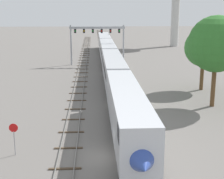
# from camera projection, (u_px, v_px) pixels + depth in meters

# --- Properties ---
(ground_plane) EXTENTS (400.00, 400.00, 0.00)m
(ground_plane) POSITION_uv_depth(u_px,v_px,m) (108.00, 157.00, 28.70)
(ground_plane) COLOR slate
(track_main) EXTENTS (2.60, 200.00, 0.16)m
(track_main) POSITION_uv_depth(u_px,v_px,m) (106.00, 56.00, 86.97)
(track_main) COLOR slate
(track_main) RESTS_ON ground
(track_near) EXTENTS (2.60, 160.00, 0.16)m
(track_near) POSITION_uv_depth(u_px,v_px,m) (82.00, 71.00, 67.29)
(track_near) COLOR slate
(track_near) RESTS_ON ground
(passenger_train) EXTENTS (3.04, 87.85, 4.80)m
(passenger_train) POSITION_uv_depth(u_px,v_px,m) (110.00, 60.00, 64.63)
(passenger_train) COLOR silver
(passenger_train) RESTS_ON ground
(signal_gantry) EXTENTS (12.10, 0.49, 8.72)m
(signal_gantry) POSITION_uv_depth(u_px,v_px,m) (97.00, 36.00, 73.32)
(signal_gantry) COLOR #999BA0
(signal_gantry) RESTS_ON ground
(stop_sign) EXTENTS (0.76, 0.08, 2.88)m
(stop_sign) POSITION_uv_depth(u_px,v_px,m) (14.00, 135.00, 28.67)
(stop_sign) COLOR gray
(stop_sign) RESTS_ON ground
(trackside_tree_left) EXTENTS (5.76, 5.76, 9.41)m
(trackside_tree_left) POSITION_uv_depth(u_px,v_px,m) (204.00, 48.00, 50.61)
(trackside_tree_left) COLOR brown
(trackside_tree_left) RESTS_ON ground
(trackside_tree_mid) EXTENTS (7.06, 7.06, 11.56)m
(trackside_tree_mid) POSITION_uv_depth(u_px,v_px,m) (216.00, 44.00, 41.60)
(trackside_tree_mid) COLOR brown
(trackside_tree_mid) RESTS_ON ground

